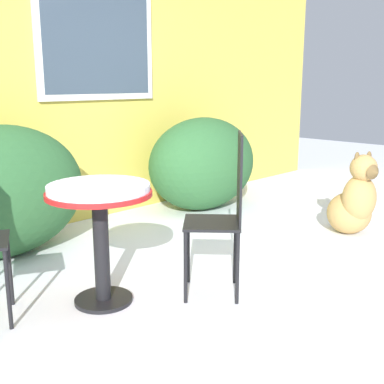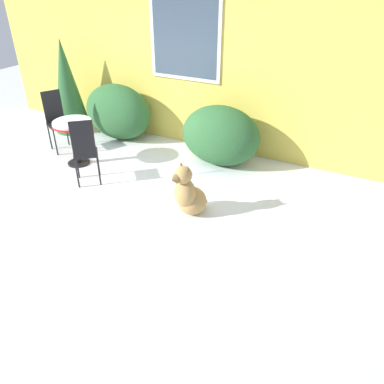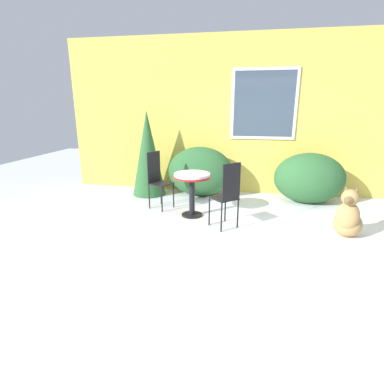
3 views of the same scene
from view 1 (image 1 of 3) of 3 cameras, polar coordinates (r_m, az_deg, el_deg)
The scene contains 7 objects.
ground_plane at distance 3.46m, azimuth 7.23°, elevation -10.49°, with size 16.00×16.00×0.00m, color white.
house_wall at distance 4.84m, azimuth -14.05°, elevation 16.01°, with size 8.00×0.10×3.29m.
shrub_left at distance 4.06m, azimuth -21.62°, elevation 0.01°, with size 1.37×0.83×1.05m.
shrub_middle at distance 5.24m, azimuth 1.30°, elevation 3.38°, with size 1.35×0.91×1.00m.
patio_table at distance 2.99m, azimuth -10.88°, elevation -2.06°, with size 0.65×0.65×0.77m.
patio_chair_far_side at distance 3.09m, azimuth 3.84°, elevation -2.07°, with size 0.51×0.51×1.06m.
dog at distance 4.59m, azimuth 18.65°, elevation -1.22°, with size 0.53×0.59×0.78m.
Camera 1 is at (-2.55, -1.90, 1.37)m, focal length 45.00 mm.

